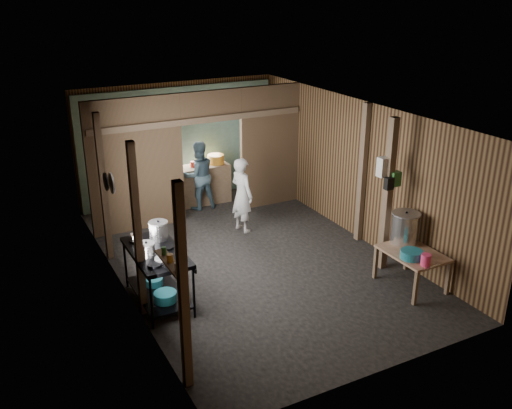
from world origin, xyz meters
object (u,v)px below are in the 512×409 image
gas_range (158,276)px  stock_pot (405,228)px  cook (242,195)px  pink_bucket (426,260)px  stove_pot_large (159,231)px  prep_table (411,269)px  yellow_tub (216,159)px

gas_range → stock_pot: bearing=-15.3°
cook → stock_pot: bearing=-165.5°
pink_bucket → stove_pot_large: bearing=147.2°
prep_table → cook: cook is taller
yellow_tub → stove_pot_large: bearing=-126.4°
gas_range → prep_table: 3.97m
stock_pot → yellow_tub: (-1.30, 4.62, 0.11)m
stove_pot_large → cook: cook is taller
yellow_tub → stock_pot: bearing=-74.3°
prep_table → stove_pot_large: stove_pot_large is taller
gas_range → stock_pot: (3.83, -1.05, 0.41)m
gas_range → yellow_tub: size_ratio=4.05×
pink_bucket → stock_pot: bearing=71.3°
gas_range → stove_pot_large: bearing=65.3°
stove_pot_large → cook: size_ratio=0.21×
stock_pot → cook: cook is taller
stove_pot_large → pink_bucket: bearing=-32.8°
gas_range → pink_bucket: bearing=-27.0°
prep_table → stove_pot_large: (-3.54, 1.77, 0.69)m
prep_table → pink_bucket: bearing=-108.8°
gas_range → prep_table: (3.71, -1.40, -0.13)m
cook → yellow_tub: bearing=-21.0°
prep_table → gas_range: bearing=159.3°
gas_range → stock_pot: stock_pot is taller
gas_range → cook: cook is taller
prep_table → pink_bucket: pink_bucket is taller
gas_range → prep_table: bearing=-20.7°
yellow_tub → prep_table: bearing=-76.6°
gas_range → pink_bucket: gas_range is taller
cook → stove_pot_large: bearing=110.4°
gas_range → pink_bucket: (3.57, -1.82, 0.26)m
gas_range → stove_pot_large: stove_pot_large is taller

